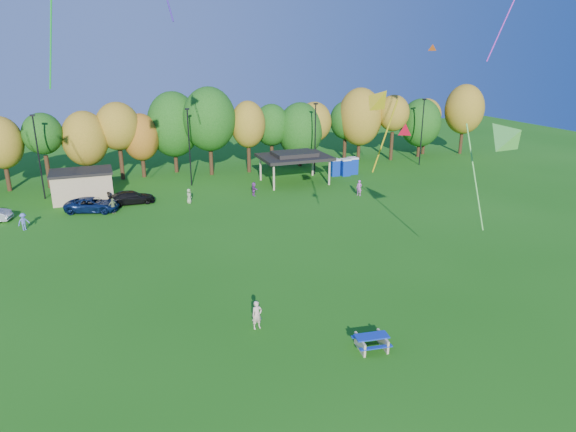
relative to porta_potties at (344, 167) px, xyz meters
name	(u,v)px	position (x,y,z in m)	size (l,w,h in m)	color
ground	(303,386)	(-21.38, -38.29, -1.10)	(160.00, 160.00, 0.00)	#19600F
tree_line	(156,131)	(-22.41, 7.22, 4.82)	(93.57, 10.55, 11.15)	black
lamp_posts	(189,145)	(-19.38, 1.71, 3.80)	(64.50, 0.25, 9.09)	black
utility_building	(83,185)	(-31.38, -0.29, 0.54)	(6.30, 4.30, 3.25)	tan
pavilion	(294,156)	(-7.38, -1.29, 2.13)	(8.20, 6.20, 3.77)	tan
porta_potties	(344,167)	(0.00, 0.00, 0.00)	(3.75, 1.62, 2.18)	#0B2C9A
picnic_table	(371,341)	(-16.65, -36.55, -0.63)	(2.02, 1.74, 0.80)	tan
kite_flyer	(257,315)	(-21.86, -32.30, -0.23)	(0.63, 0.42, 1.74)	beige
car_c	(92,205)	(-30.56, -5.02, -0.37)	(2.40, 5.20, 1.45)	#0B1C44
car_d	(131,197)	(-26.67, -3.55, -0.41)	(1.93, 4.74, 1.38)	black
far_person_0	(254,189)	(-13.73, -5.18, -0.33)	(1.43, 0.46, 1.54)	#853B8F
far_person_1	(24,222)	(-36.42, -8.60, -0.31)	(1.02, 0.59, 1.58)	#5565BB
far_person_3	(359,188)	(-2.76, -9.22, -0.22)	(0.64, 0.42, 1.75)	#BB58B2
far_person_4	(113,206)	(-28.66, -6.31, -0.32)	(0.92, 0.38, 1.56)	#788B55
far_person_5	(189,196)	(-20.95, -5.42, -0.32)	(0.76, 0.49, 1.55)	#94A671
kite_3	(502,134)	(-7.03, -33.94, 9.77)	(2.34, 4.77, 7.83)	#52BB42
kite_5	(433,46)	(2.33, -13.45, 14.69)	(1.46, 1.50, 1.21)	#C04816
kite_6	(405,128)	(-14.34, -34.85, 10.62)	(1.22, 1.32, 1.05)	red
kite_12	(380,98)	(-12.44, -29.00, 11.56)	(2.08, 3.55, 5.67)	gold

